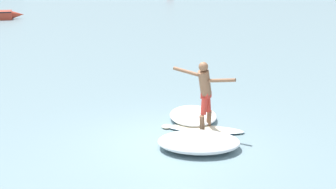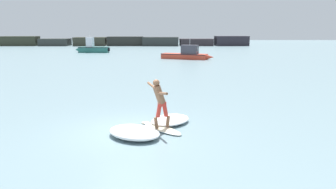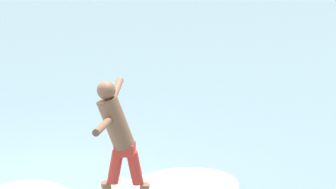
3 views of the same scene
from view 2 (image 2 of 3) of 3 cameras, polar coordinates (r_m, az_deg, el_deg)
ground_plane at (r=12.06m, az=-6.71°, el=-6.24°), size 200.00×200.00×0.00m
rock_jetty_breakwater at (r=74.09m, az=-7.43°, el=9.16°), size 54.70×5.01×2.10m
surfboard at (r=12.09m, az=-1.03°, el=-5.91°), size 1.78×1.98×0.22m
surfer at (r=11.74m, az=-1.34°, el=-0.84°), size 0.90×1.56×1.81m
fishing_boat_near_jetty at (r=40.56m, az=3.42°, el=6.99°), size 6.50×3.48×2.62m
small_boat_offshore at (r=53.08m, az=-12.95°, el=7.88°), size 5.56×1.95×3.29m
wave_foam_at_tail at (r=11.30m, az=-5.78°, el=-6.55°), size 2.41×2.34×0.33m
wave_foam_at_nose at (r=12.86m, az=0.52°, el=-4.43°), size 2.08×2.19×0.26m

